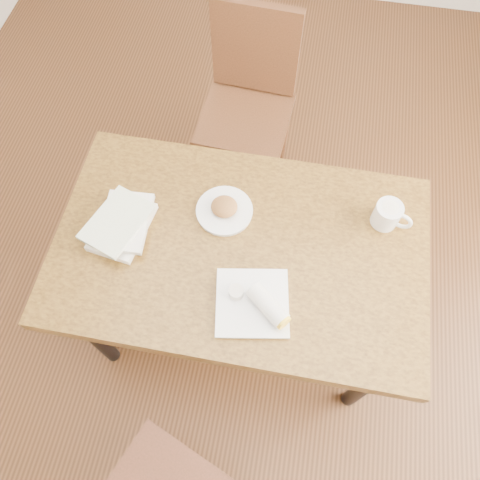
% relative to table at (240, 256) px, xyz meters
% --- Properties ---
extents(ground, '(4.00, 5.00, 0.01)m').
position_rel_table_xyz_m(ground, '(0.00, 0.00, -0.67)').
color(ground, '#472814').
rests_on(ground, ground).
extents(room_walls, '(4.02, 5.02, 2.80)m').
position_rel_table_xyz_m(room_walls, '(0.00, 0.00, 0.96)').
color(room_walls, beige).
rests_on(room_walls, ground).
extents(table, '(1.30, 0.80, 0.75)m').
position_rel_table_xyz_m(table, '(0.00, 0.00, 0.00)').
color(table, brown).
rests_on(table, ground).
extents(chair_far, '(0.45, 0.45, 0.95)m').
position_rel_table_xyz_m(chair_far, '(-0.12, 0.89, -0.12)').
color(chair_far, '#4E2A16').
rests_on(chair_far, ground).
extents(plate_scone, '(0.20, 0.20, 0.07)m').
position_rel_table_xyz_m(plate_scone, '(-0.08, 0.13, 0.10)').
color(plate_scone, white).
rests_on(plate_scone, table).
extents(coffee_mug, '(0.14, 0.09, 0.10)m').
position_rel_table_xyz_m(coffee_mug, '(0.49, 0.19, 0.13)').
color(coffee_mug, white).
rests_on(coffee_mug, table).
extents(plate_burrito, '(0.27, 0.27, 0.08)m').
position_rel_table_xyz_m(plate_burrito, '(0.09, -0.20, 0.11)').
color(plate_burrito, white).
rests_on(plate_burrito, table).
extents(book_stack, '(0.24, 0.28, 0.06)m').
position_rel_table_xyz_m(book_stack, '(-0.42, -0.00, 0.11)').
color(book_stack, white).
rests_on(book_stack, table).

